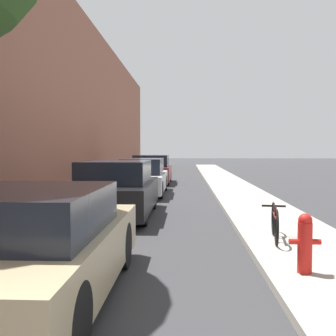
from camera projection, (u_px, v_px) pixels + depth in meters
ground_plane at (164, 194)px, 15.25m from camera, size 120.00×120.00×0.00m
sidewalk_left at (90, 192)px, 15.38m from camera, size 2.00×52.00×0.12m
sidewalk_right at (239, 193)px, 15.12m from camera, size 2.00×52.00×0.12m
building_facade_left at (54, 89)px, 15.25m from camera, size 0.70×52.00×8.16m
parked_car_champagne at (32, 247)px, 4.48m from camera, size 1.82×4.15×1.31m
parked_car_black at (117, 190)px, 10.19m from camera, size 1.85×4.17×1.45m
parked_car_white at (143, 177)px, 15.17m from camera, size 1.70×4.53×1.39m
parked_car_maroon at (152, 170)px, 20.08m from camera, size 1.92×4.01×1.44m
fire_hydrant at (305, 242)px, 5.17m from camera, size 0.41×0.19×0.79m
bicycle at (275, 222)px, 7.07m from camera, size 0.44×1.50×0.62m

